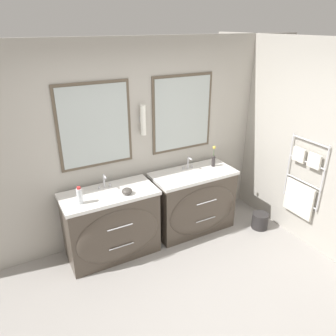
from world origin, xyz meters
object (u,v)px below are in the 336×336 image
at_px(vanity_left, 112,225).
at_px(amenity_bowl, 127,191).
at_px(flower_vase, 214,159).
at_px(waste_bin, 260,220).
at_px(vanity_right, 194,201).
at_px(toiletry_bottle, 80,196).

bearing_deg(vanity_left, amenity_bowl, -28.81).
bearing_deg(flower_vase, waste_bin, -46.54).
bearing_deg(amenity_bowl, vanity_right, 5.63).
height_order(toiletry_bottle, waste_bin, toiletry_bottle).
xyz_separation_m(toiletry_bottle, amenity_bowl, (0.54, -0.04, -0.06)).
relative_size(toiletry_bottle, flower_vase, 0.68).
bearing_deg(vanity_left, flower_vase, 3.04).
bearing_deg(waste_bin, flower_vase, 133.46).
xyz_separation_m(flower_vase, waste_bin, (0.50, -0.53, -0.87)).
relative_size(vanity_right, waste_bin, 4.86).
bearing_deg(toiletry_bottle, vanity_right, 2.09).
distance_m(amenity_bowl, flower_vase, 1.39).
bearing_deg(toiletry_bottle, flower_vase, 4.17).
bearing_deg(flower_vase, vanity_left, -176.96).
height_order(vanity_left, amenity_bowl, amenity_bowl).
relative_size(vanity_left, vanity_right, 1.00).
bearing_deg(toiletry_bottle, amenity_bowl, -4.57).
bearing_deg(amenity_bowl, toiletry_bottle, 175.43).
height_order(vanity_right, flower_vase, flower_vase).
height_order(amenity_bowl, waste_bin, amenity_bowl).
bearing_deg(waste_bin, amenity_bowl, 169.56).
height_order(vanity_left, toiletry_bottle, toiletry_bottle).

